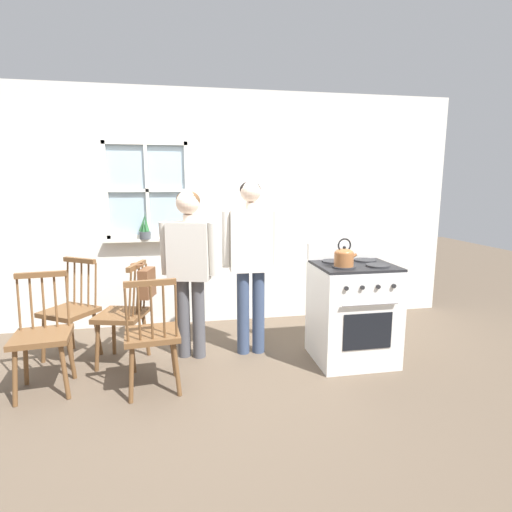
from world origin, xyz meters
TOP-DOWN VIEW (x-y plane):
  - ground_plane at (0.00, 0.00)m, footprint 16.00×16.00m
  - wall_back at (0.02, 1.40)m, footprint 6.40×0.16m
  - chair_by_window at (-0.65, 0.35)m, footprint 0.50×0.51m
  - chair_near_wall at (-1.15, 0.56)m, footprint 0.57×0.56m
  - chair_center_cluster at (-1.21, -0.06)m, footprint 0.46×0.45m
  - chair_near_stove at (-0.35, -0.21)m, footprint 0.46×0.44m
  - person_elderly_left at (-0.03, 0.39)m, footprint 0.54×0.31m
  - person_teen_center at (0.54, 0.38)m, footprint 0.55×0.22m
  - stove at (1.46, 0.06)m, footprint 0.72×0.68m
  - kettle at (1.30, -0.07)m, footprint 0.21×0.17m
  - potted_plant at (-0.51, 1.31)m, footprint 0.13×0.12m
  - handbag at (-0.42, 0.29)m, footprint 0.23×0.24m

SIDE VIEW (x-z plane):
  - ground_plane at x=0.00m, z-range 0.00..0.00m
  - chair_by_window at x=-0.65m, z-range -0.02..0.93m
  - chair_near_wall at x=-1.15m, z-range -0.02..0.93m
  - chair_center_cluster at x=-1.21m, z-range -0.02..0.93m
  - chair_near_stove at x=-0.35m, z-range -0.02..0.93m
  - stove at x=1.46m, z-range -0.07..1.02m
  - handbag at x=-0.42m, z-range 0.63..0.93m
  - person_elderly_left at x=-0.03m, z-range 0.18..1.77m
  - person_teen_center at x=0.54m, z-range 0.17..1.85m
  - kettle at x=1.30m, z-range 0.90..1.15m
  - potted_plant at x=-0.51m, z-range 0.99..1.28m
  - wall_back at x=0.02m, z-range -0.01..2.69m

